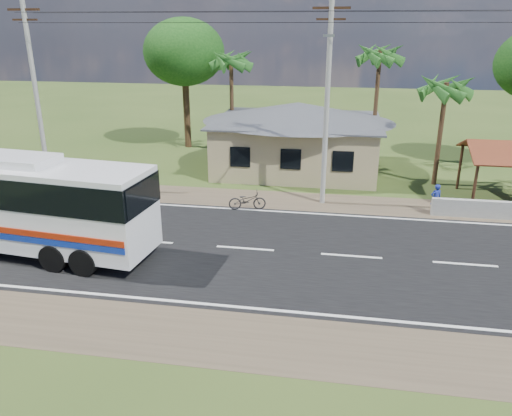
% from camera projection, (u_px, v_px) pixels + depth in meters
% --- Properties ---
extents(ground, '(120.00, 120.00, 0.00)m').
position_uv_depth(ground, '(245.00, 249.00, 21.44)').
color(ground, '#2C4418').
rests_on(ground, ground).
extents(road, '(120.00, 16.00, 0.03)m').
position_uv_depth(road, '(245.00, 249.00, 21.43)').
color(road, black).
rests_on(road, ground).
extents(house, '(12.40, 10.00, 5.00)m').
position_uv_depth(house, '(297.00, 130.00, 32.39)').
color(house, tan).
rests_on(house, ground).
extents(concrete_barrier, '(7.00, 0.30, 0.90)m').
position_uv_depth(concrete_barrier, '(505.00, 210.00, 24.57)').
color(concrete_barrier, '#9E9E99').
rests_on(concrete_barrier, ground).
extents(utility_poles, '(32.80, 2.22, 11.00)m').
position_uv_depth(utility_poles, '(321.00, 94.00, 25.02)').
color(utility_poles, '#9E9E99').
rests_on(utility_poles, ground).
extents(palm_near, '(2.80, 2.80, 6.70)m').
position_uv_depth(palm_near, '(446.00, 88.00, 28.14)').
color(palm_near, '#47301E').
rests_on(palm_near, ground).
extents(palm_mid, '(2.80, 2.80, 8.20)m').
position_uv_depth(palm_mid, '(380.00, 56.00, 32.35)').
color(palm_mid, '#47301E').
rests_on(palm_mid, ground).
extents(palm_far, '(2.80, 2.80, 7.70)m').
position_uv_depth(palm_far, '(231.00, 61.00, 34.55)').
color(palm_far, '#47301E').
rests_on(palm_far, ground).
extents(tree_behind_house, '(6.00, 6.00, 9.61)m').
position_uv_depth(tree_behind_house, '(184.00, 52.00, 36.88)').
color(tree_behind_house, '#47301E').
rests_on(tree_behind_house, ground).
extents(motorcycle, '(2.03, 1.09, 1.01)m').
position_uv_depth(motorcycle, '(247.00, 200.00, 25.82)').
color(motorcycle, black).
rests_on(motorcycle, ground).
extents(person, '(0.66, 0.54, 1.54)m').
position_uv_depth(person, '(436.00, 199.00, 25.23)').
color(person, navy).
rests_on(person, ground).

